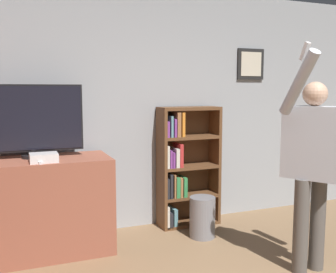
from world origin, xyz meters
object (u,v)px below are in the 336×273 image
(person, at_px, (313,158))
(game_console, at_px, (44,158))
(waste_bin, at_px, (202,217))
(television, at_px, (32,120))
(bookshelf, at_px, (183,167))

(person, bearing_deg, game_console, -148.40)
(person, bearing_deg, waste_bin, 174.25)
(television, relative_size, person, 0.49)
(person, xyz_separation_m, waste_bin, (-0.50, 1.05, -0.78))
(bookshelf, distance_m, person, 1.61)
(bookshelf, bearing_deg, game_console, -165.01)
(television, relative_size, game_console, 3.87)
(television, height_order, bookshelf, television)
(game_console, distance_m, person, 2.35)
(television, distance_m, waste_bin, 2.00)
(game_console, bearing_deg, television, 105.75)
(game_console, bearing_deg, person, -26.93)
(bookshelf, height_order, person, person)
(television, height_order, person, person)
(television, distance_m, game_console, 0.42)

